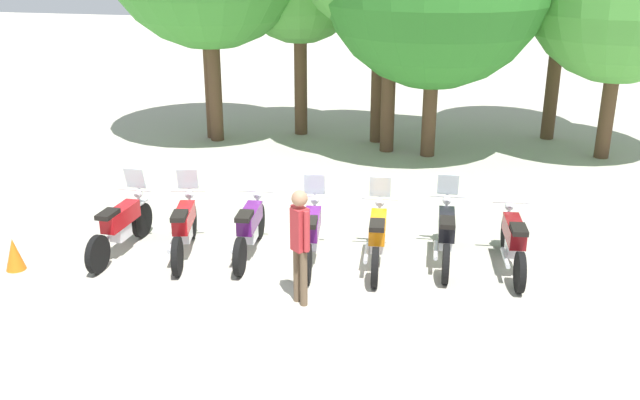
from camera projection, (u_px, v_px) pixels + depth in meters
name	position (u px, v px, depth m)	size (l,w,h in m)	color
ground_plane	(313.00, 259.00, 11.96)	(80.00, 80.00, 0.00)	#ADA899
motorcycle_0	(121.00, 225.00, 12.06)	(0.62, 2.19, 1.37)	black
motorcycle_1	(184.00, 226.00, 12.00)	(0.80, 2.14, 1.37)	black
motorcycle_2	(250.00, 228.00, 11.98)	(0.62, 2.19, 0.99)	black
motorcycle_3	(311.00, 232.00, 11.73)	(0.64, 2.18, 1.37)	black
motorcycle_4	(377.00, 235.00, 11.61)	(0.62, 2.19, 1.37)	black
motorcycle_5	(446.00, 233.00, 11.72)	(0.62, 2.19, 1.37)	black
motorcycle_6	(513.00, 241.00, 11.44)	(0.62, 2.18, 0.99)	black
person_0	(300.00, 238.00, 10.14)	(0.36, 0.33, 1.78)	brown
traffic_cone	(14.00, 254.00, 11.49)	(0.32, 0.32, 0.55)	orange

